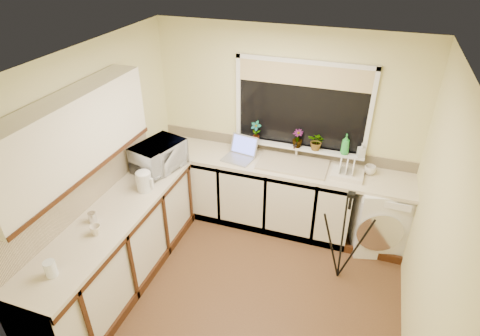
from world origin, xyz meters
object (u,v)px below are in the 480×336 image
(tripod, at_px, (344,237))
(cup_back, at_px, (370,170))
(microwave, at_px, (159,156))
(cup_left, at_px, (96,230))
(laptop, at_px, (241,153))
(washing_machine, at_px, (381,215))
(steel_jar, at_px, (92,217))
(plant_c, at_px, (298,138))
(glass_jug, at_px, (51,269))
(soap_bottle_green, at_px, (345,144))
(dish_rack, at_px, (347,174))
(plant_d, at_px, (317,141))
(kettle, at_px, (144,182))
(soap_bottle_clear, at_px, (361,150))
(plant_a, at_px, (256,131))

(tripod, height_order, cup_back, tripod)
(microwave, bearing_deg, cup_left, -164.20)
(laptop, bearing_deg, washing_machine, 9.78)
(microwave, distance_m, cup_back, 2.44)
(steel_jar, xyz_separation_m, plant_c, (1.59, 1.87, 0.21))
(washing_machine, height_order, cup_back, cup_back)
(glass_jug, relative_size, cup_back, 1.08)
(steel_jar, bearing_deg, soap_bottle_green, 41.07)
(washing_machine, height_order, glass_jug, glass_jug)
(dish_rack, xyz_separation_m, tripod, (0.09, -0.66, -0.37))
(dish_rack, distance_m, plant_d, 0.53)
(kettle, xyz_separation_m, soap_bottle_clear, (2.15, 1.23, 0.13))
(tripod, height_order, cup_left, tripod)
(tripod, bearing_deg, plant_d, 141.11)
(plant_c, distance_m, plant_d, 0.24)
(soap_bottle_green, xyz_separation_m, cup_back, (0.32, -0.11, -0.22))
(dish_rack, relative_size, soap_bottle_clear, 2.10)
(plant_a, distance_m, soap_bottle_green, 1.08)
(laptop, distance_m, kettle, 1.26)
(plant_a, xyz_separation_m, soap_bottle_green, (1.08, 0.02, -0.00))
(kettle, relative_size, cup_back, 1.63)
(washing_machine, bearing_deg, kettle, -171.28)
(washing_machine, bearing_deg, microwave, 178.85)
(dish_rack, relative_size, soap_bottle_green, 1.43)
(steel_jar, bearing_deg, washing_machine, 31.72)
(kettle, relative_size, cup_left, 2.10)
(dish_rack, xyz_separation_m, microwave, (-2.11, -0.53, 0.14))
(plant_d, distance_m, cup_left, 2.64)
(kettle, xyz_separation_m, plant_d, (1.63, 1.23, 0.15))
(plant_a, bearing_deg, plant_d, 0.79)
(dish_rack, bearing_deg, tripod, -81.32)
(tripod, xyz_separation_m, soap_bottle_green, (-0.17, 0.91, 0.61))
(cup_back, bearing_deg, soap_bottle_clear, 141.94)
(washing_machine, xyz_separation_m, glass_jug, (-2.58, -2.35, 0.54))
(washing_machine, distance_m, steel_jar, 3.20)
(kettle, bearing_deg, laptop, 53.68)
(microwave, relative_size, cup_left, 5.74)
(dish_rack, relative_size, plant_a, 1.37)
(steel_jar, xyz_separation_m, soap_bottle_green, (2.15, 1.88, 0.22))
(washing_machine, distance_m, tripod, 0.80)
(steel_jar, bearing_deg, cup_left, -45.39)
(soap_bottle_green, height_order, cup_back, soap_bottle_green)
(dish_rack, distance_m, steel_jar, 2.77)
(washing_machine, distance_m, soap_bottle_clear, 0.81)
(kettle, bearing_deg, soap_bottle_green, 32.29)
(dish_rack, distance_m, microwave, 2.18)
(glass_jug, bearing_deg, kettle, 86.47)
(soap_bottle_clear, relative_size, cup_back, 1.30)
(kettle, relative_size, steel_jar, 2.04)
(tripod, relative_size, soap_bottle_green, 4.45)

